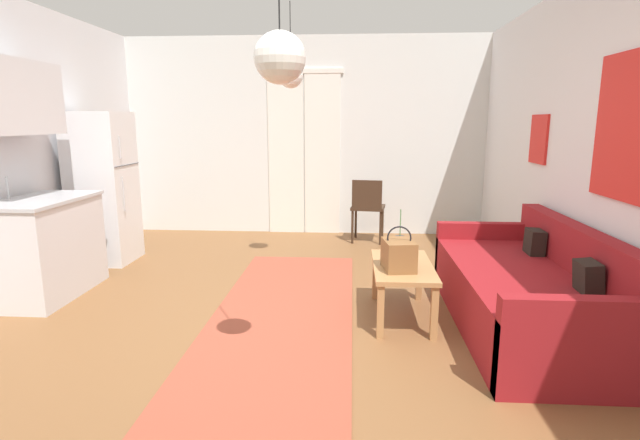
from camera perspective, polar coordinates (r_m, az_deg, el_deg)
The scene contains 13 objects.
ground_plane at distance 3.74m, azimuth -6.98°, elevation -14.06°, with size 5.50×7.58×0.10m, color brown.
wall_back at distance 6.88m, azimuth -1.76°, elevation 9.56°, with size 5.10×0.13×2.68m.
wall_right at distance 3.80m, azimuth 32.98°, elevation 6.40°, with size 0.12×7.18×2.68m.
area_rug at distance 4.08m, azimuth -4.38°, elevation -10.95°, with size 1.13×3.42×0.01m, color #9E4733.
couch at distance 4.08m, azimuth 23.38°, elevation -7.88°, with size 0.94×2.12×0.79m.
coffee_table at distance 3.97m, azimuth 9.56°, elevation -6.01°, with size 0.46×0.90×0.44m.
bamboo_vase at distance 4.04m, azimuth 9.24°, elevation -3.21°, with size 0.07×0.07×0.42m.
handbag at distance 3.79m, azimuth 9.13°, elevation -3.99°, with size 0.26×0.32×0.34m.
refrigerator at distance 5.93m, azimuth -23.91°, elevation 3.39°, with size 0.61×0.60×1.65m.
kitchen_counter at distance 4.99m, azimuth -29.98°, elevation 1.01°, with size 0.60×1.07×2.06m.
accent_chair at distance 6.35m, azimuth 5.56°, elevation 1.66°, with size 0.47×0.45×0.83m.
pendant_lamp_near at distance 2.57m, azimuth -4.68°, elevation 18.31°, with size 0.26×0.26×0.95m.
pendant_lamp_far at distance 5.02m, azimuth -3.42°, elevation 16.44°, with size 0.25×0.25×0.81m.
Camera 1 is at (0.66, -3.31, 1.55)m, focal length 27.53 mm.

